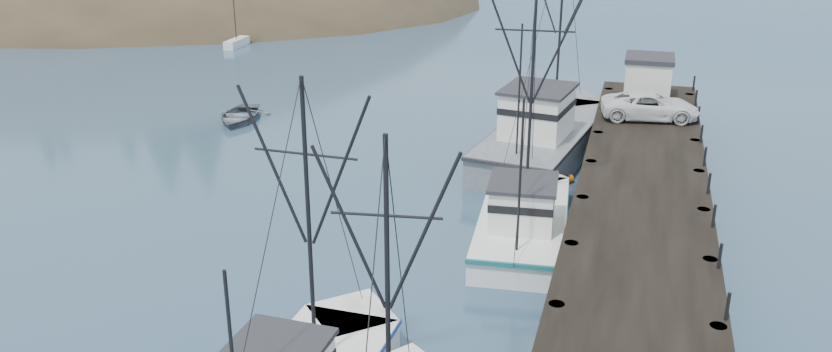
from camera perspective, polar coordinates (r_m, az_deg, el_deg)
The scene contains 8 objects.
pier at distance 37.34m, azimuth 15.57°, elevation -2.26°, with size 6.00×44.00×2.00m.
headland at distance 132.91m, azimuth -26.51°, elevation 9.81°, with size 134.80×78.00×51.00m.
moored_sailboats at distance 88.88m, azimuth -15.07°, elevation 10.03°, with size 23.48×20.79×6.35m.
trawler_far at distance 37.51m, azimuth 7.58°, elevation -2.98°, with size 4.74×12.15×12.27m.
work_vessel at distance 48.28m, azimuth 9.16°, elevation 2.91°, with size 6.95×16.44×13.57m.
pier_shed at distance 54.01m, azimuth 16.01°, elevation 6.69°, with size 3.00×3.20×2.80m.
pickup_truck at distance 49.72m, azimuth 16.15°, elevation 4.75°, with size 2.61×5.67×1.57m, color silver.
motorboat at distance 55.84m, azimuth -12.33°, elevation 3.82°, with size 3.56×4.98×1.03m, color slate.
Camera 1 is at (13.40, -18.57, 15.80)m, focal length 35.00 mm.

